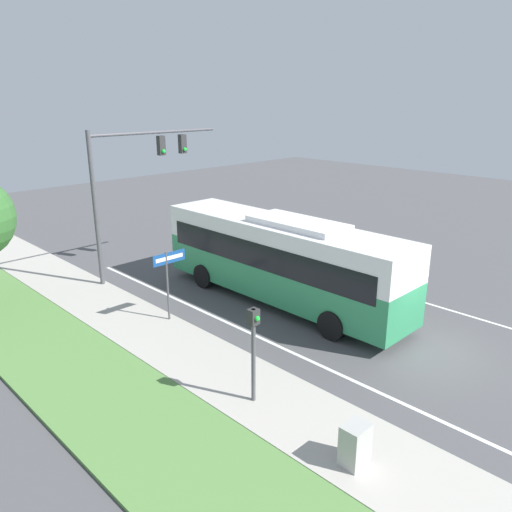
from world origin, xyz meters
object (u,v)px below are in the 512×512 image
(street_sign, at_px, (168,272))
(utility_cabinet, at_px, (355,444))
(bus, at_px, (281,256))
(pedestrian_signal, at_px, (254,340))
(signal_gantry, at_px, (133,173))

(street_sign, distance_m, utility_cabinet, 9.81)
(bus, xyz_separation_m, utility_cabinet, (-6.07, -7.90, -1.40))
(pedestrian_signal, bearing_deg, bus, 36.73)
(pedestrian_signal, relative_size, street_sign, 1.03)
(street_sign, relative_size, utility_cabinet, 2.73)
(street_sign, xyz_separation_m, utility_cabinet, (-1.67, -9.57, -1.37))
(bus, height_order, signal_gantry, signal_gantry)
(pedestrian_signal, bearing_deg, street_sign, 75.82)
(utility_cabinet, bearing_deg, bus, 52.45)
(bus, xyz_separation_m, pedestrian_signal, (-5.94, -4.44, -0.05))
(bus, xyz_separation_m, street_sign, (-4.40, 1.67, -0.03))
(signal_gantry, distance_m, utility_cabinet, 15.92)
(signal_gantry, relative_size, pedestrian_signal, 2.40)
(signal_gantry, height_order, street_sign, signal_gantry)
(street_sign, bearing_deg, pedestrian_signal, -104.18)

